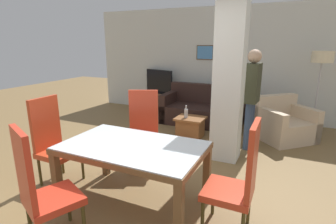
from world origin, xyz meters
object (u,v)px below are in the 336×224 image
at_px(armchair, 284,125).
at_px(bottle, 186,113).
at_px(dining_chair_near_left, 40,187).
at_px(coffee_table, 190,127).
at_px(dining_chair_head_left, 53,140).
at_px(dining_chair_far_left, 143,128).
at_px(dining_chair_head_right, 239,179).
at_px(tv_stand, 159,102).
at_px(sofa, 203,111).
at_px(floor_lamp, 322,64).
at_px(dining_table, 133,157).
at_px(standing_person, 252,93).
at_px(tv_screen, 159,82).

height_order(armchair, bottle, armchair).
height_order(dining_chair_near_left, coffee_table, dining_chair_near_left).
relative_size(dining_chair_head_left, armchair, 0.92).
distance_m(coffee_table, bottle, 0.31).
height_order(dining_chair_far_left, dining_chair_near_left, same).
xyz_separation_m(dining_chair_head_right, tv_stand, (-2.86, 3.99, -0.34)).
xyz_separation_m(dining_chair_head_left, coffee_table, (1.06, 2.41, -0.39)).
bearing_deg(dining_chair_head_right, bottle, 31.49).
distance_m(sofa, floor_lamp, 2.58).
xyz_separation_m(sofa, coffee_table, (0.06, -0.99, -0.09)).
bearing_deg(tv_stand, dining_table, -67.18).
bearing_deg(dining_chair_head_right, sofa, 22.76).
bearing_deg(bottle, sofa, 88.91).
bearing_deg(floor_lamp, bottle, -150.67).
xyz_separation_m(coffee_table, floor_lamp, (2.24, 1.26, 1.23)).
height_order(dining_chair_near_left, standing_person, standing_person).
bearing_deg(dining_chair_head_left, dining_chair_head_right, 90.00).
bearing_deg(dining_chair_head_right, dining_table, 90.00).
height_order(dining_chair_head_left, armchair, dining_chair_head_left).
height_order(sofa, standing_person, standing_person).
bearing_deg(bottle, floor_lamp, 29.33).
relative_size(dining_chair_head_right, coffee_table, 2.08).
bearing_deg(tv_screen, dining_chair_far_left, 128.73).
xyz_separation_m(dining_chair_near_left, bottle, (0.14, 3.27, -0.10)).
relative_size(dining_chair_head_left, tv_stand, 1.08).
bearing_deg(dining_chair_near_left, tv_stand, 128.39).
bearing_deg(dining_table, dining_chair_head_left, 180.00).
bearing_deg(sofa, tv_screen, -22.33).
relative_size(armchair, coffee_table, 2.26).
bearing_deg(coffee_table, sofa, 93.44).
xyz_separation_m(bottle, floor_lamp, (2.32, 1.31, 0.94)).
distance_m(tv_screen, standing_person, 3.13).
distance_m(sofa, tv_screen, 1.64).
relative_size(dining_chair_head_right, tv_screen, 1.34).
xyz_separation_m(dining_chair_head_right, sofa, (-1.43, 3.40, -0.30)).
xyz_separation_m(dining_chair_head_left, dining_chair_head_right, (2.43, 0.00, 0.00)).
bearing_deg(bottle, coffee_table, 29.66).
distance_m(floor_lamp, standing_person, 1.79).
bearing_deg(tv_stand, floor_lamp, -4.97).
distance_m(dining_chair_head_left, bottle, 2.56).
height_order(bottle, tv_screen, tv_screen).
distance_m(coffee_table, floor_lamp, 2.85).
distance_m(coffee_table, standing_person, 1.39).
height_order(bottle, floor_lamp, floor_lamp).
relative_size(coffee_table, floor_lamp, 0.33).
height_order(dining_chair_head_left, tv_stand, dining_chair_head_left).
bearing_deg(dining_chair_far_left, armchair, -155.17).
height_order(dining_table, dining_chair_head_left, dining_chair_head_left).
bearing_deg(tv_stand, dining_chair_near_left, -75.34).
distance_m(dining_chair_head_left, armchair, 4.13).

